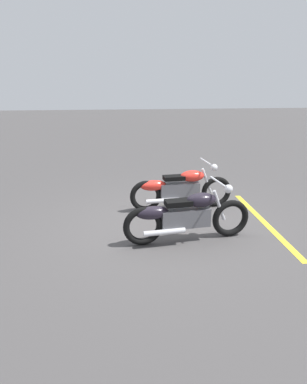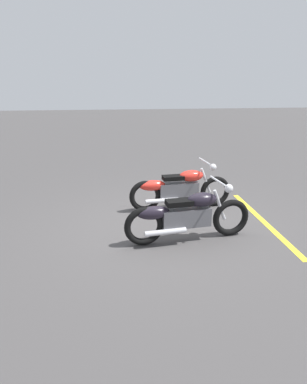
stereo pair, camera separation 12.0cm
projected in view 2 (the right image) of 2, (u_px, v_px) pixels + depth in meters
ground_plane at (165, 223)px, 6.48m from camera, size 60.00×60.00×0.00m
motorcycle_bright_foreground at (178, 188)px, 7.11m from camera, size 2.23×0.62×1.04m
motorcycle_dark_foreground at (186, 215)px, 5.65m from camera, size 2.23×0.62×1.04m
parking_stripe_near at (263, 221)px, 6.59m from camera, size 0.24×3.20×0.01m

